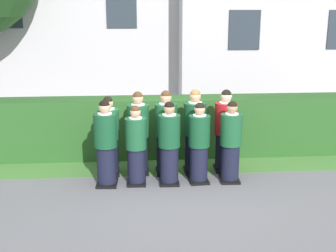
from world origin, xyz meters
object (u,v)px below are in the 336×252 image
(student_in_red_blazer, at_px, (225,132))
(student_front_row_3, at_px, (199,145))
(student_front_row_0, at_px, (106,145))
(student_rear_row_0, at_px, (109,138))
(student_front_row_2, at_px, (169,145))
(student_rear_row_2, at_px, (166,134))
(student_front_row_1, at_px, (136,147))
(student_front_row_4, at_px, (231,144))
(student_rear_row_3, at_px, (195,133))
(student_rear_row_1, at_px, (138,135))

(student_in_red_blazer, bearing_deg, student_front_row_3, -136.52)
(student_front_row_0, height_order, student_rear_row_0, student_front_row_0)
(student_front_row_2, height_order, student_rear_row_0, same)
(student_front_row_2, height_order, student_rear_row_2, student_rear_row_2)
(student_front_row_1, distance_m, student_front_row_3, 1.19)
(student_rear_row_0, bearing_deg, student_front_row_4, -13.38)
(student_front_row_4, bearing_deg, student_rear_row_3, 139.73)
(student_front_row_4, xyz_separation_m, student_rear_row_2, (-1.20, 0.52, 0.06))
(student_in_red_blazer, bearing_deg, student_front_row_4, -90.94)
(student_front_row_3, distance_m, student_rear_row_1, 1.28)
(student_front_row_0, xyz_separation_m, student_rear_row_3, (1.74, 0.54, 0.04))
(student_front_row_2, height_order, student_rear_row_1, student_rear_row_1)
(student_rear_row_0, height_order, student_rear_row_3, student_rear_row_3)
(student_in_red_blazer, bearing_deg, student_rear_row_3, -174.26)
(student_rear_row_3, distance_m, student_in_red_blazer, 0.64)
(student_rear_row_3, xyz_separation_m, student_in_red_blazer, (0.63, 0.06, -0.01))
(student_front_row_3, bearing_deg, student_front_row_4, -0.37)
(student_rear_row_0, bearing_deg, student_front_row_1, -46.57)
(student_front_row_3, relative_size, student_front_row_4, 0.99)
(student_front_row_2, distance_m, student_front_row_4, 1.17)
(student_rear_row_0, bearing_deg, student_rear_row_2, -1.50)
(student_front_row_0, height_order, student_rear_row_3, student_rear_row_3)
(student_front_row_3, distance_m, student_rear_row_2, 0.79)
(student_rear_row_1, bearing_deg, student_front_row_3, -26.66)
(student_front_row_2, relative_size, student_front_row_3, 1.02)
(student_front_row_2, distance_m, student_rear_row_2, 0.55)
(student_front_row_0, relative_size, student_rear_row_0, 1.03)
(student_front_row_1, relative_size, student_front_row_4, 0.97)
(student_rear_row_3, bearing_deg, student_in_red_blazer, 5.74)
(student_front_row_2, distance_m, student_rear_row_1, 0.83)
(student_front_row_2, bearing_deg, student_front_row_4, 1.20)
(student_rear_row_2, bearing_deg, student_front_row_4, -23.65)
(student_front_row_4, height_order, student_rear_row_2, student_rear_row_2)
(student_front_row_4, relative_size, student_rear_row_2, 0.93)
(student_front_row_2, distance_m, student_in_red_blazer, 1.33)
(student_front_row_3, height_order, student_front_row_4, student_front_row_4)
(student_rear_row_3, bearing_deg, student_rear_row_0, 179.08)
(student_rear_row_3, relative_size, student_in_red_blazer, 1.02)
(student_front_row_3, bearing_deg, student_rear_row_1, 153.34)
(student_front_row_4, relative_size, student_rear_row_0, 0.99)
(student_front_row_2, bearing_deg, student_in_red_blazer, 27.48)
(student_front_row_0, distance_m, student_front_row_4, 2.36)
(student_rear_row_1, bearing_deg, student_rear_row_2, -5.33)
(student_front_row_0, xyz_separation_m, student_front_row_3, (1.75, 0.02, -0.04))
(student_front_row_1, distance_m, student_front_row_4, 1.80)
(student_front_row_1, relative_size, student_rear_row_2, 0.90)
(student_rear_row_0, bearing_deg, student_front_row_0, -92.93)
(student_rear_row_1, bearing_deg, student_front_row_2, -46.23)
(student_front_row_4, height_order, student_in_red_blazer, student_in_red_blazer)
(student_front_row_3, bearing_deg, student_front_row_2, -177.10)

